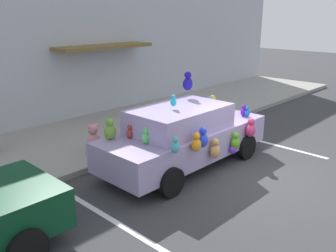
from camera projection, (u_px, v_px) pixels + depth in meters
name	position (u px, v px, depth m)	size (l,w,h in m)	color
ground_plane	(257.00, 176.00, 8.49)	(60.00, 60.00, 0.00)	#38383A
sidewalk	(120.00, 129.00, 11.76)	(24.00, 4.00, 0.15)	gray
storefront_building	(76.00, 27.00, 12.26)	(24.00, 1.25, 6.40)	#B2B7C1
parking_stripe_front	(267.00, 143.00, 10.70)	(0.12, 3.60, 0.01)	silver
parking_stripe_rear	(110.00, 219.00, 6.73)	(0.12, 3.60, 0.01)	silver
plush_covered_car	(185.00, 135.00, 8.85)	(4.61, 2.02, 2.23)	#A392C2
teddy_bear_on_sidewalk	(93.00, 138.00, 9.57)	(0.39, 0.33, 0.75)	pink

